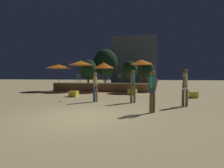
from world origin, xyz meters
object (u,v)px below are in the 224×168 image
cube_seat_2 (193,95)px  person_3 (185,86)px  patio_umbrella_1 (59,66)px  cube_seat_1 (74,94)px  bistro_chair_1 (120,77)px  background_tree_2 (130,70)px  patio_umbrella_0 (81,63)px  patio_umbrella_2 (141,62)px  cube_seat_0 (132,92)px  person_0 (95,86)px  frisbee_disc (61,101)px  person_2 (133,85)px  bistro_chair_0 (131,77)px  background_tree_1 (146,70)px  bistro_chair_3 (108,77)px  bistro_chair_2 (78,77)px  background_tree_3 (88,70)px  person_1 (152,90)px  background_tree_0 (105,63)px  patio_umbrella_3 (104,65)px

cube_seat_2 → person_3: size_ratio=0.31×
patio_umbrella_1 → cube_seat_1: 5.87m
bistro_chair_1 → background_tree_2: background_tree_2 is taller
patio_umbrella_0 → cube_seat_2: bearing=-20.0°
patio_umbrella_2 → cube_seat_0: 3.45m
cube_seat_0 → person_0: size_ratio=0.44×
person_3 → patio_umbrella_0: bearing=-5.3°
patio_umbrella_1 → patio_umbrella_2: (8.12, 0.25, 0.33)m
frisbee_disc → patio_umbrella_0: bearing=101.7°
person_2 → bistro_chair_0: bearing=102.6°
background_tree_1 → frisbee_disc: bearing=-104.7°
patio_umbrella_0 → person_3: patio_umbrella_0 is taller
background_tree_1 → background_tree_2: size_ratio=1.07×
person_3 → bistro_chair_3: (-5.76, 8.11, 0.36)m
bistro_chair_2 → background_tree_3: bearing=41.9°
cube_seat_0 → bistro_chair_0: 3.98m
bistro_chair_2 → background_tree_1: bearing=-1.9°
patio_umbrella_0 → bistro_chair_3: patio_umbrella_0 is taller
person_2 → bistro_chair_3: bearing=119.6°
patio_umbrella_0 → person_1: 11.31m
person_0 → background_tree_0: 17.05m
patio_umbrella_2 → bistro_chair_0: (-1.07, 1.56, -1.42)m
patio_umbrella_0 → bistro_chair_2: 2.25m
patio_umbrella_1 → person_1: size_ratio=1.58×
person_1 → bistro_chair_2: (-7.51, 10.50, 0.44)m
background_tree_1 → background_tree_3: bearing=-151.2°
background_tree_2 → bistro_chair_2: bearing=-126.1°
background_tree_0 → bistro_chair_0: bearing=-60.5°
person_2 → background_tree_3: background_tree_3 is taller
person_0 → cube_seat_0: bearing=-99.1°
patio_umbrella_0 → patio_umbrella_2: bearing=0.7°
background_tree_2 → patio_umbrella_0: bearing=-115.9°
bistro_chair_3 → frisbee_disc: size_ratio=3.52×
patio_umbrella_2 → cube_seat_2: (3.67, -3.52, -2.58)m
cube_seat_0 → background_tree_3: background_tree_3 is taller
person_1 → bistro_chair_3: bearing=-117.1°
frisbee_disc → background_tree_3: background_tree_3 is taller
patio_umbrella_0 → person_1: bearing=-53.7°
cube_seat_1 → bistro_chair_1: bistro_chair_1 is taller
person_3 → background_tree_1: (-2.03, 18.66, 1.42)m
background_tree_3 → background_tree_2: bearing=10.7°
person_0 → bistro_chair_1: 7.49m
bistro_chair_0 → cube_seat_0: bearing=131.9°
bistro_chair_0 → bistro_chair_2: bearing=36.2°
person_3 → person_2: bearing=21.3°
patio_umbrella_3 → cube_seat_0: 4.17m
patio_umbrella_1 → patio_umbrella_3: size_ratio=0.96×
bistro_chair_1 → background_tree_1: (2.46, 10.59, 1.06)m
patio_umbrella_1 → cube_seat_1: size_ratio=4.69×
patio_umbrella_3 → person_3: (5.88, -6.96, -1.49)m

